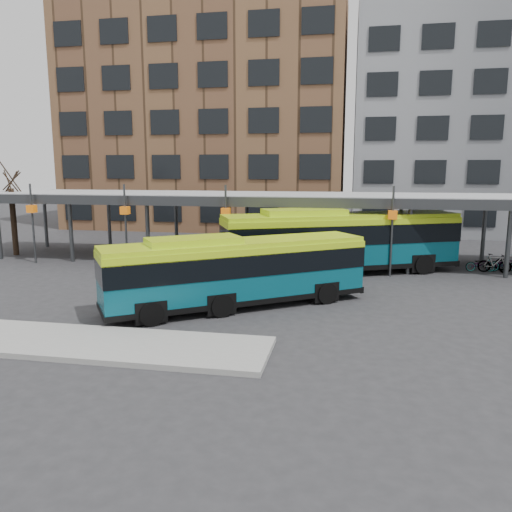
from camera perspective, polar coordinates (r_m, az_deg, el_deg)
The scene contains 8 objects.
ground at distance 18.57m, azimuth -1.64°, elevation -7.94°, with size 120.00×120.00×0.00m, color #28282B.
boarding_island at distance 17.92m, azimuth -21.50°, elevation -9.03°, with size 14.00×3.00×0.18m, color gray.
canopy at distance 30.42m, azimuth 3.40°, elevation 6.60°, with size 40.00×6.53×4.80m.
tree at distance 36.61m, azimuth -25.98°, elevation 3.88°, with size 1.64×1.64×5.60m.
building_brick at distance 51.41m, azimuth -5.16°, elevation 15.91°, with size 26.00×14.00×22.00m, color brown.
building_grey at distance 50.92m, azimuth 25.28°, elevation 13.94°, with size 24.00×14.00×20.00m, color slate.
bus_front at distance 20.59m, azimuth -2.29°, elevation -1.59°, with size 10.39×8.18×3.04m.
bus_rear at distance 27.57m, azimuth 9.57°, elevation 1.85°, with size 12.95×7.82×3.57m.
Camera 1 is at (3.78, -17.25, 5.74)m, focal length 35.00 mm.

